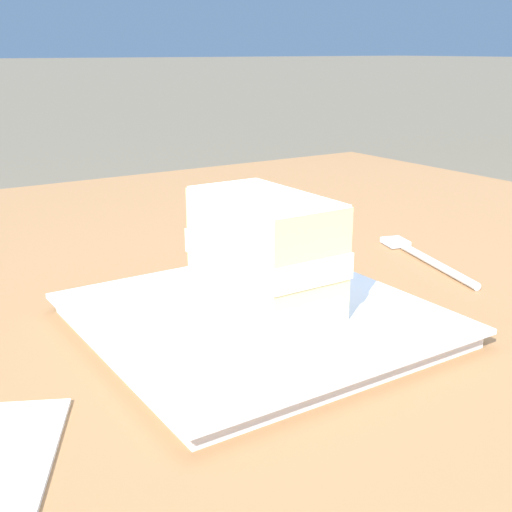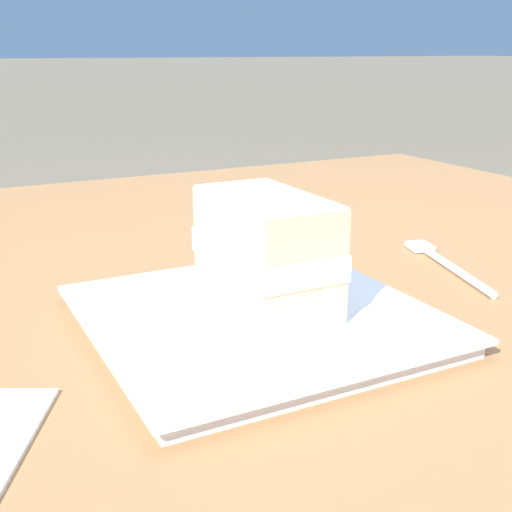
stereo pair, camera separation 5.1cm
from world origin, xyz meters
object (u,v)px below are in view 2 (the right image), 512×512
Objects in this scene: dessert_fork at (443,262)px; patio_table at (404,372)px; dessert_plate at (256,319)px; cake_slice at (266,251)px.

patio_table is at bearing -66.65° from dessert_fork.
cake_slice is at bearing 122.08° from dessert_plate.
cake_slice is 0.25m from dessert_fork.
patio_table is 0.12m from dessert_fork.
cake_slice reaches higher than patio_table.
dessert_plate is at bearing -77.23° from dessert_fork.
cake_slice is at bearing -83.37° from patio_table.
dessert_plate is 1.55× the size of dessert_fork.
dessert_fork is at bearing 101.60° from cake_slice.
dessert_fork is (-0.05, 0.23, -0.06)m from cake_slice.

